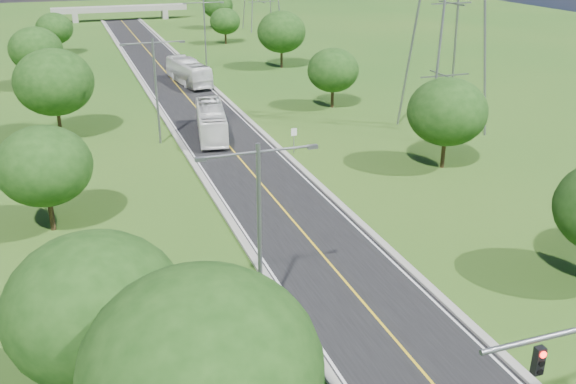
% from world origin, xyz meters
% --- Properties ---
extents(ground, '(260.00, 260.00, 0.00)m').
position_xyz_m(ground, '(0.00, 60.00, 0.00)').
color(ground, '#205016').
rests_on(ground, ground).
extents(road, '(8.00, 150.00, 0.06)m').
position_xyz_m(road, '(0.00, 66.00, 0.03)').
color(road, black).
rests_on(road, ground).
extents(curb_left, '(0.50, 150.00, 0.22)m').
position_xyz_m(curb_left, '(-4.25, 66.00, 0.11)').
color(curb_left, gray).
rests_on(curb_left, ground).
extents(curb_right, '(0.50, 150.00, 0.22)m').
position_xyz_m(curb_right, '(4.25, 66.00, 0.11)').
color(curb_right, gray).
rests_on(curb_right, ground).
extents(speed_limit_sign, '(0.55, 0.09, 2.40)m').
position_xyz_m(speed_limit_sign, '(5.20, 37.98, 1.60)').
color(speed_limit_sign, slate).
rests_on(speed_limit_sign, ground).
extents(overpass, '(30.00, 3.00, 3.20)m').
position_xyz_m(overpass, '(0.00, 140.00, 2.41)').
color(overpass, gray).
rests_on(overpass, ground).
extents(streetlight_near_left, '(5.90, 0.25, 10.00)m').
position_xyz_m(streetlight_near_left, '(-6.00, 12.00, 5.94)').
color(streetlight_near_left, slate).
rests_on(streetlight_near_left, ground).
extents(streetlight_mid_left, '(5.90, 0.25, 10.00)m').
position_xyz_m(streetlight_mid_left, '(-6.00, 45.00, 5.94)').
color(streetlight_mid_left, slate).
rests_on(streetlight_mid_left, ground).
extents(streetlight_far_right, '(5.90, 0.25, 10.00)m').
position_xyz_m(streetlight_far_right, '(6.00, 78.00, 5.94)').
color(streetlight_far_right, slate).
rests_on(streetlight_far_right, ground).
extents(tree_la, '(7.14, 7.14, 8.30)m').
position_xyz_m(tree_la, '(-14.00, 8.00, 5.27)').
color(tree_la, black).
rests_on(tree_la, ground).
extents(tree_lb, '(6.30, 6.30, 7.33)m').
position_xyz_m(tree_lb, '(-16.00, 28.00, 4.64)').
color(tree_lb, black).
rests_on(tree_lb, ground).
extents(tree_lc, '(7.56, 7.56, 8.79)m').
position_xyz_m(tree_lc, '(-15.00, 50.00, 5.58)').
color(tree_lc, black).
rests_on(tree_lc, ground).
extents(tree_ld, '(6.72, 6.72, 7.82)m').
position_xyz_m(tree_ld, '(-17.00, 74.00, 4.95)').
color(tree_ld, black).
rests_on(tree_ld, ground).
extents(tree_le, '(5.88, 5.88, 6.84)m').
position_xyz_m(tree_le, '(-14.50, 98.00, 4.33)').
color(tree_le, black).
rests_on(tree_le, ground).
extents(tree_lf, '(7.98, 7.98, 9.28)m').
position_xyz_m(tree_lf, '(-11.00, 2.00, 5.89)').
color(tree_lf, black).
rests_on(tree_lf, ground).
extents(tree_rb, '(6.72, 6.72, 7.82)m').
position_xyz_m(tree_rb, '(16.00, 30.00, 4.95)').
color(tree_rb, black).
rests_on(tree_rb, ground).
extents(tree_rc, '(5.88, 5.88, 6.84)m').
position_xyz_m(tree_rc, '(15.00, 52.00, 4.33)').
color(tree_rc, black).
rests_on(tree_rc, ground).
extents(tree_rd, '(7.14, 7.14, 8.30)m').
position_xyz_m(tree_rd, '(17.00, 76.00, 5.27)').
color(tree_rd, black).
rests_on(tree_rd, ground).
extents(tree_re, '(5.46, 5.46, 6.35)m').
position_xyz_m(tree_re, '(14.50, 100.00, 4.02)').
color(tree_re, black).
rests_on(tree_re, ground).
extents(tree_rf, '(6.30, 6.30, 7.33)m').
position_xyz_m(tree_rf, '(18.00, 120.00, 4.64)').
color(tree_rf, black).
rests_on(tree_rf, ground).
extents(bus_outbound, '(4.20, 11.73, 3.20)m').
position_xyz_m(bus_outbound, '(1.70, 69.53, 1.66)').
color(bus_outbound, white).
rests_on(bus_outbound, road).
extents(bus_inbound, '(4.38, 11.23, 3.05)m').
position_xyz_m(bus_inbound, '(-0.80, 45.51, 1.59)').
color(bus_inbound, white).
rests_on(bus_inbound, road).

